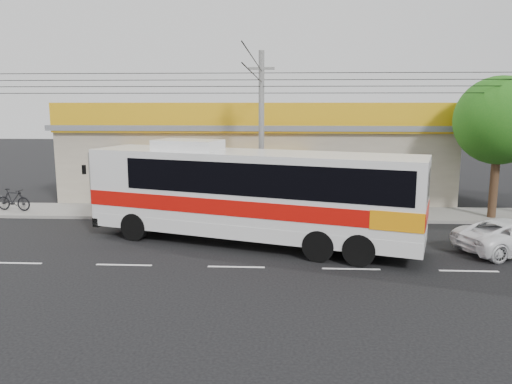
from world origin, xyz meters
TOP-DOWN VIEW (x-y plane):
  - ground at (0.00, 0.00)m, footprint 120.00×120.00m
  - sidewalk at (0.00, 6.00)m, footprint 30.00×3.20m
  - lane_markings at (0.00, -2.50)m, footprint 50.00×0.12m
  - storefront_building at (-0.01, 11.54)m, footprint 22.60×9.20m
  - coach_bus at (0.53, 0.43)m, footprint 13.74×6.89m
  - motorbike_red at (-6.81, 4.70)m, footprint 1.81×0.87m
  - motorbike_dark at (-12.37, 5.50)m, footprint 2.00×0.86m
  - utility_pole at (0.58, 4.20)m, footprint 34.00×14.00m
  - tree_near at (12.01, 5.28)m, footprint 4.20×4.20m

SIDE VIEW (x-z plane):
  - ground at x=0.00m, z-range 0.00..0.00m
  - lane_markings at x=0.00m, z-range -0.01..0.01m
  - sidewalk at x=0.00m, z-range 0.00..0.15m
  - motorbike_red at x=-6.81m, z-range 0.15..1.06m
  - motorbike_dark at x=-12.37m, z-range 0.15..1.32m
  - coach_bus at x=0.53m, z-range 0.15..4.32m
  - storefront_building at x=-0.01m, z-range -0.55..5.15m
  - tree_near at x=12.01m, z-range 1.23..8.20m
  - utility_pole at x=0.58m, z-range 2.61..10.65m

